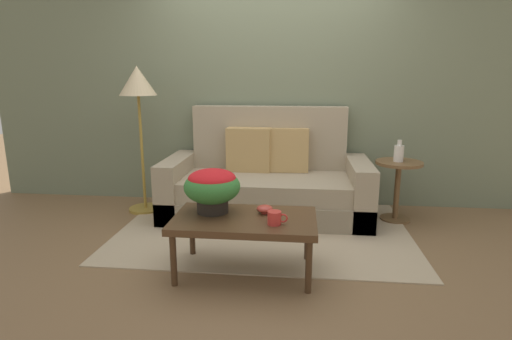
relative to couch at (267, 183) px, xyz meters
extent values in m
plane|color=brown|center=(0.01, -0.66, -0.33)|extent=(14.00, 14.00, 0.00)
cube|color=slate|center=(0.01, 0.48, 1.08)|extent=(6.40, 0.12, 2.82)
cube|color=tan|center=(0.01, -0.49, -0.32)|extent=(2.64, 1.77, 0.01)
cube|color=gray|center=(0.00, -0.08, -0.21)|extent=(2.05, 0.92, 0.23)
cube|color=gray|center=(0.00, -0.10, 0.00)|extent=(1.63, 0.83, 0.19)
cube|color=gray|center=(0.00, 0.30, 0.33)|extent=(1.63, 0.17, 0.88)
cube|color=gray|center=(-0.92, -0.08, -0.03)|extent=(0.21, 0.92, 0.59)
cube|color=gray|center=(0.92, -0.08, -0.03)|extent=(0.21, 0.92, 0.59)
cube|color=tan|center=(0.19, 0.14, 0.32)|extent=(0.46, 0.18, 0.46)
cube|color=tan|center=(-0.20, 0.13, 0.32)|extent=(0.46, 0.19, 0.46)
cylinder|color=#442D1B|center=(-0.51, -1.56, -0.14)|extent=(0.04, 0.04, 0.37)
cylinder|color=#442D1B|center=(0.40, -1.56, -0.14)|extent=(0.04, 0.04, 0.37)
cylinder|color=#442D1B|center=(-0.51, -1.07, -0.14)|extent=(0.04, 0.04, 0.37)
cylinder|color=#442D1B|center=(0.40, -1.07, -0.14)|extent=(0.04, 0.04, 0.37)
cube|color=#4C331E|center=(-0.05, -1.31, 0.07)|extent=(1.02, 0.59, 0.05)
cylinder|color=brown|center=(1.29, -0.07, -0.31)|extent=(0.29, 0.29, 0.03)
cylinder|color=brown|center=(1.29, -0.07, -0.03)|extent=(0.05, 0.05, 0.54)
cylinder|color=brown|center=(1.29, -0.07, 0.26)|extent=(0.45, 0.45, 0.03)
cylinder|color=olive|center=(-1.30, -0.03, -0.31)|extent=(0.34, 0.34, 0.03)
cylinder|color=olive|center=(-1.30, -0.03, 0.30)|extent=(0.03, 0.03, 1.18)
cone|color=#C6B289|center=(-1.30, -0.03, 1.03)|extent=(0.37, 0.37, 0.29)
cylinder|color=black|center=(-0.30, -1.22, 0.15)|extent=(0.23, 0.23, 0.11)
ellipsoid|color=#337533|center=(-0.30, -1.22, 0.29)|extent=(0.41, 0.41, 0.24)
ellipsoid|color=red|center=(-0.30, -1.22, 0.35)|extent=(0.35, 0.35, 0.13)
cylinder|color=red|center=(0.17, -1.43, 0.14)|extent=(0.09, 0.09, 0.09)
torus|color=red|center=(0.23, -1.43, 0.14)|extent=(0.06, 0.01, 0.06)
cylinder|color=#B2382D|center=(0.08, -1.22, 0.11)|extent=(0.05, 0.05, 0.02)
ellipsoid|color=#B2382D|center=(0.08, -1.22, 0.13)|extent=(0.12, 0.12, 0.05)
cylinder|color=silver|center=(1.28, -0.07, 0.35)|extent=(0.09, 0.09, 0.16)
cylinder|color=silver|center=(1.28, -0.07, 0.46)|extent=(0.04, 0.04, 0.05)
camera|label=1|loc=(0.32, -4.03, 1.08)|focal=28.51mm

